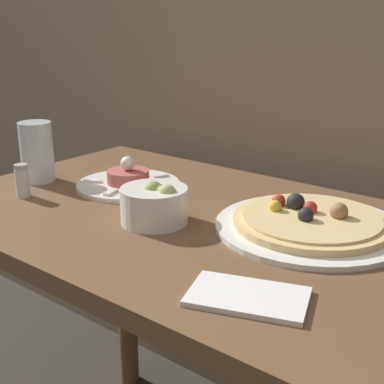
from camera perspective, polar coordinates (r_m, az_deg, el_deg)
The scene contains 7 objects.
dining_table at distance 1.10m, azimuth 0.17°, elevation -9.08°, with size 1.08×0.66×0.77m.
pizza_plate at distance 0.99m, azimuth 12.53°, elevation -3.22°, with size 0.35×0.35×0.05m.
tartare_plate at distance 1.22m, azimuth -6.81°, elevation 1.13°, with size 0.23×0.23×0.07m.
small_bowl at distance 1.00m, azimuth -4.00°, elevation -1.26°, with size 0.13×0.13×0.08m.
drinking_glass at distance 1.30m, azimuth -16.23°, elevation 4.13°, with size 0.08×0.08×0.14m.
napkin at distance 0.75m, azimuth 5.98°, elevation -11.04°, with size 0.19×0.15×0.01m.
salt_shaker at distance 1.20m, azimuth -17.66°, elevation 1.15°, with size 0.03×0.03×0.07m.
Camera 1 is at (0.60, -0.43, 1.14)m, focal length 50.00 mm.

